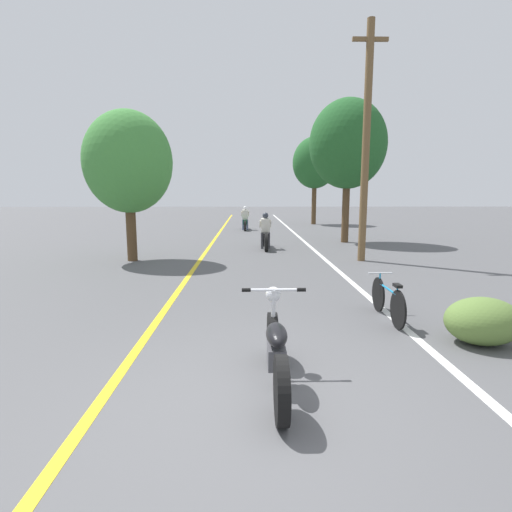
{
  "coord_description": "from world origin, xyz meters",
  "views": [
    {
      "loc": [
        -0.11,
        -3.98,
        2.22
      ],
      "look_at": [
        0.06,
        4.3,
        0.9
      ],
      "focal_mm": 28.0,
      "sensor_mm": 36.0,
      "label": 1
    }
  ],
  "objects_px": {
    "roadside_tree_left": "(128,163)",
    "motorcycle_foreground": "(276,351)",
    "motorcycle_rider_lead": "(265,235)",
    "bicycle_parked": "(388,300)",
    "roadside_tree_right_near": "(348,144)",
    "roadside_tree_right_far": "(315,163)",
    "motorcycle_rider_far": "(245,221)",
    "utility_pole": "(366,142)"
  },
  "relations": [
    {
      "from": "utility_pole",
      "to": "motorcycle_rider_far",
      "type": "height_order",
      "value": "utility_pole"
    },
    {
      "from": "roadside_tree_right_near",
      "to": "motorcycle_rider_far",
      "type": "xyz_separation_m",
      "value": [
        -4.54,
        6.12,
        -3.76
      ]
    },
    {
      "from": "utility_pole",
      "to": "bicycle_parked",
      "type": "distance_m",
      "value": 7.17
    },
    {
      "from": "motorcycle_rider_lead",
      "to": "bicycle_parked",
      "type": "xyz_separation_m",
      "value": [
        1.75,
        -9.05,
        -0.2
      ]
    },
    {
      "from": "roadside_tree_right_near",
      "to": "bicycle_parked",
      "type": "distance_m",
      "value": 11.93
    },
    {
      "from": "motorcycle_rider_far",
      "to": "bicycle_parked",
      "type": "distance_m",
      "value": 17.41
    },
    {
      "from": "roadside_tree_right_far",
      "to": "motorcycle_foreground",
      "type": "bearing_deg",
      "value": -100.32
    },
    {
      "from": "roadside_tree_right_near",
      "to": "motorcycle_foreground",
      "type": "bearing_deg",
      "value": -106.72
    },
    {
      "from": "roadside_tree_left",
      "to": "motorcycle_foreground",
      "type": "distance_m",
      "value": 10.05
    },
    {
      "from": "utility_pole",
      "to": "motorcycle_foreground",
      "type": "xyz_separation_m",
      "value": [
        -3.42,
        -8.59,
        -3.37
      ]
    },
    {
      "from": "motorcycle_foreground",
      "to": "bicycle_parked",
      "type": "relative_size",
      "value": 1.25
    },
    {
      "from": "roadside_tree_left",
      "to": "bicycle_parked",
      "type": "xyz_separation_m",
      "value": [
        6.26,
        -6.31,
        -2.81
      ]
    },
    {
      "from": "motorcycle_rider_lead",
      "to": "motorcycle_rider_far",
      "type": "bearing_deg",
      "value": 95.99
    },
    {
      "from": "roadside_tree_right_far",
      "to": "motorcycle_rider_lead",
      "type": "distance_m",
      "value": 13.62
    },
    {
      "from": "motorcycle_rider_lead",
      "to": "motorcycle_rider_far",
      "type": "xyz_separation_m",
      "value": [
        -0.86,
        8.17,
        -0.01
      ]
    },
    {
      "from": "roadside_tree_right_near",
      "to": "motorcycle_rider_far",
      "type": "distance_m",
      "value": 8.5
    },
    {
      "from": "motorcycle_rider_lead",
      "to": "bicycle_parked",
      "type": "relative_size",
      "value": 1.32
    },
    {
      "from": "motorcycle_foreground",
      "to": "bicycle_parked",
      "type": "distance_m",
      "value": 3.24
    },
    {
      "from": "roadside_tree_right_near",
      "to": "roadside_tree_right_far",
      "type": "distance_m",
      "value": 10.46
    },
    {
      "from": "motorcycle_rider_far",
      "to": "bicycle_parked",
      "type": "bearing_deg",
      "value": -81.37
    },
    {
      "from": "motorcycle_rider_lead",
      "to": "utility_pole",
      "type": "bearing_deg",
      "value": -43.59
    },
    {
      "from": "roadside_tree_right_far",
      "to": "motorcycle_rider_far",
      "type": "height_order",
      "value": "roadside_tree_right_far"
    },
    {
      "from": "roadside_tree_right_far",
      "to": "motorcycle_rider_lead",
      "type": "height_order",
      "value": "roadside_tree_right_far"
    },
    {
      "from": "utility_pole",
      "to": "motorcycle_rider_far",
      "type": "distance_m",
      "value": 12.17
    },
    {
      "from": "roadside_tree_right_near",
      "to": "roadside_tree_left",
      "type": "bearing_deg",
      "value": -149.74
    },
    {
      "from": "roadside_tree_right_far",
      "to": "bicycle_parked",
      "type": "xyz_separation_m",
      "value": [
        -2.23,
        -21.54,
        -3.9
      ]
    },
    {
      "from": "roadside_tree_left",
      "to": "roadside_tree_right_near",
      "type": "bearing_deg",
      "value": 30.26
    },
    {
      "from": "motorcycle_foreground",
      "to": "motorcycle_rider_lead",
      "type": "height_order",
      "value": "motorcycle_rider_lead"
    },
    {
      "from": "utility_pole",
      "to": "motorcycle_rider_far",
      "type": "bearing_deg",
      "value": 109.41
    },
    {
      "from": "motorcycle_foreground",
      "to": "utility_pole",
      "type": "bearing_deg",
      "value": 68.26
    },
    {
      "from": "roadside_tree_right_near",
      "to": "motorcycle_foreground",
      "type": "xyz_separation_m",
      "value": [
        -4.06,
        -13.52,
        -3.86
      ]
    },
    {
      "from": "roadside_tree_right_near",
      "to": "motorcycle_rider_far",
      "type": "bearing_deg",
      "value": 126.52
    },
    {
      "from": "utility_pole",
      "to": "roadside_tree_right_far",
      "type": "height_order",
      "value": "utility_pole"
    },
    {
      "from": "motorcycle_foreground",
      "to": "motorcycle_rider_lead",
      "type": "xyz_separation_m",
      "value": [
        0.38,
        11.48,
        0.11
      ]
    },
    {
      "from": "motorcycle_rider_far",
      "to": "motorcycle_rider_lead",
      "type": "bearing_deg",
      "value": -84.01
    },
    {
      "from": "roadside_tree_left",
      "to": "motorcycle_rider_lead",
      "type": "xyz_separation_m",
      "value": [
        4.51,
        2.73,
        -2.62
      ]
    },
    {
      "from": "roadside_tree_left",
      "to": "motorcycle_foreground",
      "type": "xyz_separation_m",
      "value": [
        4.12,
        -8.74,
        -2.73
      ]
    },
    {
      "from": "utility_pole",
      "to": "bicycle_parked",
      "type": "xyz_separation_m",
      "value": [
        -1.29,
        -6.16,
        -3.45
      ]
    },
    {
      "from": "motorcycle_foreground",
      "to": "motorcycle_rider_far",
      "type": "relative_size",
      "value": 0.99
    },
    {
      "from": "utility_pole",
      "to": "roadside_tree_right_near",
      "type": "height_order",
      "value": "utility_pole"
    },
    {
      "from": "utility_pole",
      "to": "motorcycle_rider_far",
      "type": "relative_size",
      "value": 3.54
    },
    {
      "from": "motorcycle_foreground",
      "to": "roadside_tree_right_far",
      "type": "bearing_deg",
      "value": 79.68
    }
  ]
}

